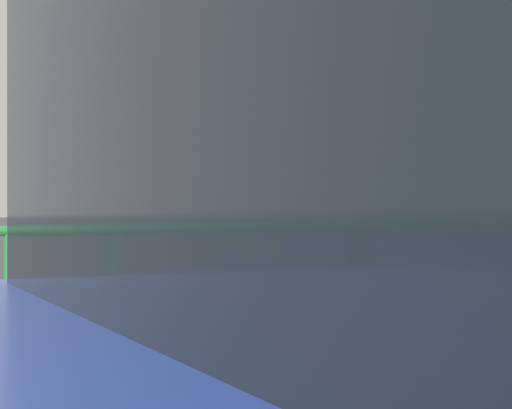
# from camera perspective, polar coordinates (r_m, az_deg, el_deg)

# --- Properties ---
(parking_meter) EXTENTS (0.18, 0.19, 1.33)m
(parking_meter) POSITION_cam_1_polar(r_m,az_deg,el_deg) (3.40, 5.41, -3.17)
(parking_meter) COLOR slate
(parking_meter) RESTS_ON sidewalk_curb
(pedestrian_at_meter) EXTENTS (0.66, 0.56, 1.69)m
(pedestrian_at_meter) POSITION_cam_1_polar(r_m,az_deg,el_deg) (3.18, -4.76, -3.51)
(pedestrian_at_meter) COLOR brown
(pedestrian_at_meter) RESTS_ON sidewalk_curb
(background_railing) EXTENTS (24.06, 0.06, 1.03)m
(background_railing) POSITION_cam_1_polar(r_m,az_deg,el_deg) (5.74, -6.21, -4.23)
(background_railing) COLOR #1E602D
(background_railing) RESTS_ON sidewalk_curb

